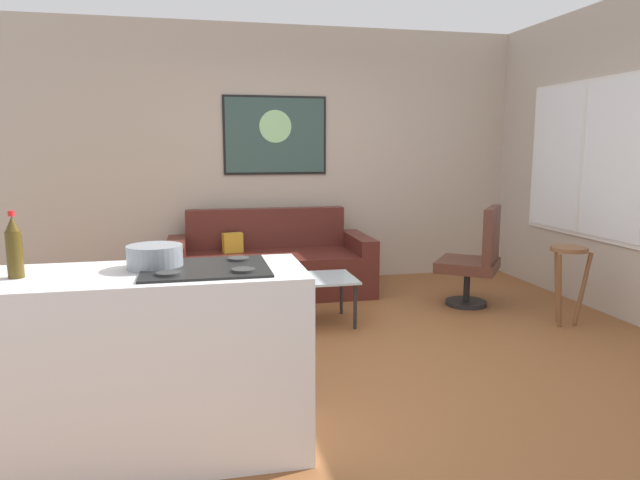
# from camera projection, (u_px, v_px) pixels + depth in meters

# --- Properties ---
(ground) EXTENTS (6.40, 6.40, 0.04)m
(ground) POSITION_uv_depth(u_px,v_px,m) (343.00, 355.00, 4.26)
(ground) COLOR brown
(back_wall) EXTENTS (6.40, 0.05, 2.80)m
(back_wall) POSITION_uv_depth(u_px,v_px,m) (288.00, 156.00, 6.37)
(back_wall) COLOR #B8A794
(back_wall) RESTS_ON ground
(right_wall) EXTENTS (0.05, 6.40, 2.80)m
(right_wall) POSITION_uv_depth(u_px,v_px,m) (634.00, 159.00, 4.88)
(right_wall) COLOR #B4A797
(right_wall) RESTS_ON ground
(couch) EXTENTS (2.06, 0.90, 0.85)m
(couch) POSITION_uv_depth(u_px,v_px,m) (270.00, 267.00, 5.93)
(couch) COLOR #4E1F19
(couch) RESTS_ON ground
(coffee_table) EXTENTS (0.92, 0.54, 0.40)m
(coffee_table) POSITION_uv_depth(u_px,v_px,m) (301.00, 282.00, 4.87)
(coffee_table) COLOR silver
(coffee_table) RESTS_ON ground
(armchair) EXTENTS (0.77, 0.77, 0.95)m
(armchair) POSITION_uv_depth(u_px,v_px,m) (476.00, 258.00, 5.42)
(armchair) COLOR black
(armchair) RESTS_ON ground
(bar_stool) EXTENTS (0.35, 0.34, 0.67)m
(bar_stool) POSITION_uv_depth(u_px,v_px,m) (568.00, 266.00, 4.84)
(bar_stool) COLOR brown
(bar_stool) RESTS_ON ground
(kitchen_counter) EXTENTS (1.49, 0.63, 0.94)m
(kitchen_counter) POSITION_uv_depth(u_px,v_px,m) (153.00, 364.00, 2.79)
(kitchen_counter) COLOR white
(kitchen_counter) RESTS_ON ground
(soda_bottle) EXTENTS (0.07, 0.07, 0.30)m
(soda_bottle) POSITION_uv_depth(u_px,v_px,m) (14.00, 248.00, 2.57)
(soda_bottle) COLOR #4A3913
(soda_bottle) RESTS_ON kitchen_counter
(mixing_bowl) EXTENTS (0.27, 0.27, 0.11)m
(mixing_bowl) POSITION_uv_depth(u_px,v_px,m) (155.00, 257.00, 2.79)
(mixing_bowl) COLOR gray
(mixing_bowl) RESTS_ON kitchen_counter
(wall_painting) EXTENTS (1.13, 0.03, 0.85)m
(wall_painting) POSITION_uv_depth(u_px,v_px,m) (275.00, 135.00, 6.26)
(wall_painting) COLOR black
(window) EXTENTS (0.03, 1.66, 1.48)m
(window) POSITION_uv_depth(u_px,v_px,m) (583.00, 159.00, 5.45)
(window) COLOR silver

